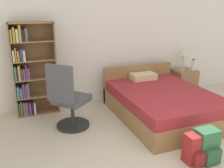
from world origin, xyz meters
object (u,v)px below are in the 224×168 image
at_px(office_chair, 68,100).
at_px(water_bottle, 193,65).
at_px(bed, 161,102).
at_px(backpack_green, 207,146).
at_px(table_lamp, 184,51).
at_px(backpack_red, 196,149).
at_px(bookshelf, 30,71).
at_px(nightstand, 183,82).

relative_size(office_chair, water_bottle, 4.23).
xyz_separation_m(bed, backpack_green, (-0.19, -1.40, -0.05)).
bearing_deg(table_lamp, backpack_red, -121.82).
bearing_deg(office_chair, backpack_red, -48.46).
height_order(bookshelf, office_chair, bookshelf).
bearing_deg(water_bottle, bookshelf, 176.83).
bearing_deg(backpack_red, bed, 76.23).
xyz_separation_m(bookshelf, bed, (2.14, -0.92, -0.55)).
xyz_separation_m(bookshelf, backpack_red, (1.80, -2.31, -0.62)).
height_order(bed, backpack_red, bed).
height_order(bed, backpack_green, bed).
distance_m(office_chair, nightstand, 2.87).
xyz_separation_m(table_lamp, water_bottle, (0.19, -0.12, -0.29)).
distance_m(bookshelf, nightstand, 3.29).
bearing_deg(backpack_red, table_lamp, 58.18).
bearing_deg(bed, nightstand, 37.22).
height_order(bookshelf, table_lamp, bookshelf).
bearing_deg(nightstand, office_chair, -164.55).
height_order(bed, office_chair, office_chair).
bearing_deg(nightstand, bed, -142.78).
xyz_separation_m(bed, nightstand, (1.11, 0.84, 0.02)).
bearing_deg(water_bottle, backpack_red, -126.68).
relative_size(nightstand, backpack_red, 1.41).
relative_size(bookshelf, nightstand, 3.00).
xyz_separation_m(bed, office_chair, (-1.64, 0.08, 0.24)).
relative_size(office_chair, backpack_green, 2.55).
relative_size(table_lamp, backpack_green, 1.22).
height_order(office_chair, table_lamp, office_chair).
bearing_deg(water_bottle, office_chair, -167.26).
relative_size(bookshelf, bed, 0.81).
distance_m(bookshelf, backpack_red, 2.99).
relative_size(table_lamp, backpack_red, 1.35).
height_order(table_lamp, backpack_green, table_lamp).
height_order(bookshelf, bed, bookshelf).
bearing_deg(backpack_red, office_chair, 131.54).
relative_size(nightstand, water_bottle, 2.11).
height_order(water_bottle, backpack_green, water_bottle).
bearing_deg(backpack_green, bed, 82.31).
distance_m(nightstand, backpack_green, 2.59).
height_order(nightstand, backpack_red, nightstand).
xyz_separation_m(bed, water_bottle, (1.24, 0.74, 0.42)).
bearing_deg(bed, table_lamp, 39.19).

